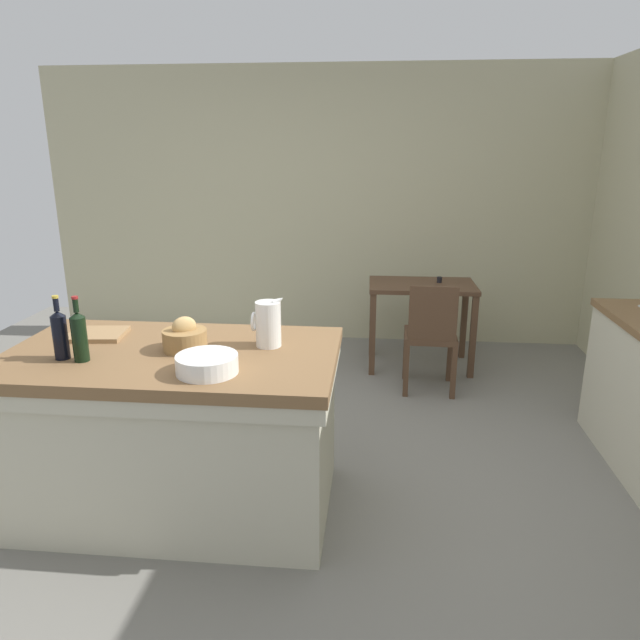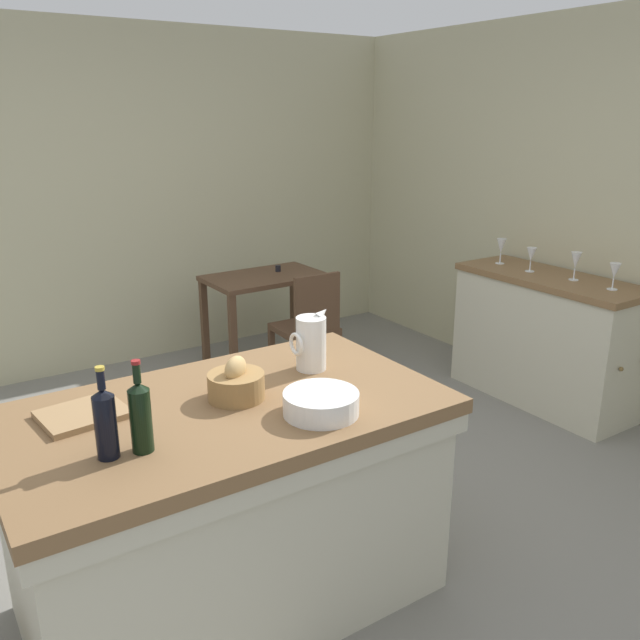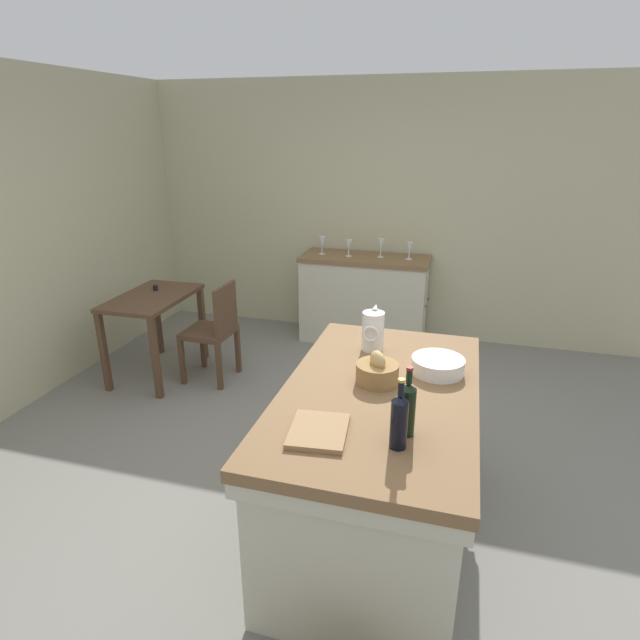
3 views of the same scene
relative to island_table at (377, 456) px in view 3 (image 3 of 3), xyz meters
name	(u,v)px [view 3 (image 3 of 3)]	position (x,y,z in m)	size (l,w,h in m)	color
ground_plane	(322,467)	(0.45, 0.43, -0.48)	(6.76, 6.76, 0.00)	slate
wall_right	(390,213)	(3.05, 0.43, 0.82)	(0.12, 5.20, 2.60)	#B7B28E
island_table	(377,456)	(0.00, 0.00, 0.00)	(1.67, 0.97, 0.89)	brown
side_cabinet	(364,299)	(2.71, 0.61, -0.03)	(0.52, 1.31, 0.90)	brown
writing_desk	(153,309)	(1.41, 2.25, 0.15)	(0.91, 0.57, 0.80)	#513826
wooden_chair	(215,329)	(1.45, 1.69, 0.00)	(0.41, 0.41, 0.89)	#513826
pitcher	(373,331)	(0.47, 0.13, 0.53)	(0.17, 0.13, 0.28)	white
wash_bowl	(438,365)	(0.26, -0.27, 0.45)	(0.28, 0.28, 0.08)	white
bread_basket	(377,371)	(0.07, 0.03, 0.47)	(0.22, 0.22, 0.17)	olive
cutting_board	(319,431)	(-0.48, 0.19, 0.42)	(0.29, 0.25, 0.02)	#99754C
wine_bottle_dark	(407,407)	(-0.38, -0.18, 0.54)	(0.07, 0.07, 0.32)	black
wine_bottle_amber	(399,420)	(-0.49, -0.16, 0.54)	(0.07, 0.07, 0.31)	black
wine_glass_far_left	(409,248)	(2.73, 0.18, 0.54)	(0.07, 0.07, 0.17)	white
wine_glass_left	(381,245)	(2.74, 0.46, 0.55)	(0.07, 0.07, 0.19)	white
wine_glass_middle	(349,245)	(2.69, 0.78, 0.54)	(0.07, 0.07, 0.17)	white
wine_glass_right	(322,242)	(2.71, 1.07, 0.55)	(0.07, 0.07, 0.18)	white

